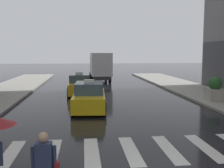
# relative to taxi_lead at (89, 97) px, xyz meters

# --- Properties ---
(crosswalk_markings) EXTENTS (11.30, 2.80, 0.01)m
(crosswalk_markings) POSITION_rel_taxi_lead_xyz_m (1.26, -6.87, -0.72)
(crosswalk_markings) COLOR silver
(crosswalk_markings) RESTS_ON ground
(taxi_lead) EXTENTS (2.12, 4.63, 1.80)m
(taxi_lead) POSITION_rel_taxi_lead_xyz_m (0.00, 0.00, 0.00)
(taxi_lead) COLOR yellow
(taxi_lead) RESTS_ON ground
(taxi_second) EXTENTS (2.04, 4.59, 1.80)m
(taxi_second) POSITION_rel_taxi_lead_xyz_m (-0.70, 6.10, 0.00)
(taxi_second) COLOR gold
(taxi_second) RESTS_ON ground
(box_truck) EXTENTS (2.34, 7.56, 3.35)m
(box_truck) POSITION_rel_taxi_lead_xyz_m (1.62, 15.65, 1.13)
(box_truck) COLOR #2D2D2D
(box_truck) RESTS_ON ground
(pedestrian_with_handbag) EXTENTS (0.60, 0.24, 1.65)m
(pedestrian_with_handbag) POSITION_rel_taxi_lead_xyz_m (-1.20, -9.90, 0.21)
(pedestrian_with_handbag) COLOR #333338
(pedestrian_with_handbag) RESTS_ON ground
(planter_mid_block) EXTENTS (1.10, 1.10, 1.60)m
(planter_mid_block) POSITION_rel_taxi_lead_xyz_m (8.51, 1.27, 0.15)
(planter_mid_block) COLOR #A8A399
(planter_mid_block) RESTS_ON curb_right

